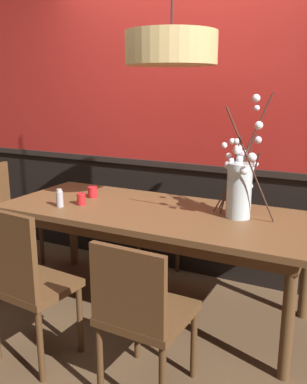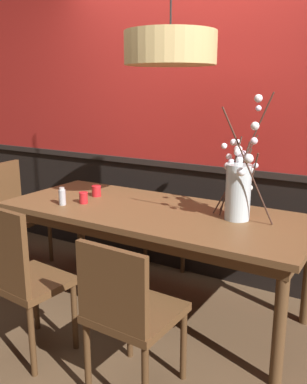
{
  "view_description": "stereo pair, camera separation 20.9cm",
  "coord_description": "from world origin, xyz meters",
  "px_view_note": "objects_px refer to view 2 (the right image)",
  "views": [
    {
      "loc": [
        1.28,
        -2.5,
        1.58
      ],
      "look_at": [
        0.0,
        0.0,
        0.88
      ],
      "focal_mm": 39.13,
      "sensor_mm": 36.0,
      "label": 1
    },
    {
      "loc": [
        1.46,
        -2.4,
        1.58
      ],
      "look_at": [
        0.0,
        0.0,
        0.88
      ],
      "focal_mm": 39.13,
      "sensor_mm": 36.0,
      "label": 2
    }
  ],
  "objects_px": {
    "candle_holder_nearer_center": "(84,198)",
    "pendant_lamp": "(170,48)",
    "chair_head_west_end": "(12,210)",
    "dining_table": "(154,220)",
    "vase_with_blossoms": "(238,187)",
    "chair_far_side_left": "(176,208)",
    "candle_holder_nearer_edge": "(96,191)",
    "chair_near_side_left": "(20,274)",
    "condiment_bottle": "(62,197)",
    "chair_near_side_right": "(128,310)"
  },
  "relations": [
    {
      "from": "candle_holder_nearer_edge",
      "to": "condiment_bottle",
      "type": "height_order",
      "value": "condiment_bottle"
    },
    {
      "from": "candle_holder_nearer_center",
      "to": "pendant_lamp",
      "type": "bearing_deg",
      "value": 9.67
    },
    {
      "from": "vase_with_blossoms",
      "to": "candle_holder_nearer_center",
      "type": "xyz_separation_m",
      "value": [
        -1.1,
        -0.23,
        -0.17
      ]
    },
    {
      "from": "chair_near_side_left",
      "to": "chair_near_side_right",
      "type": "bearing_deg",
      "value": 4.64
    },
    {
      "from": "chair_near_side_left",
      "to": "candle_holder_nearer_edge",
      "type": "relative_size",
      "value": 11.21
    },
    {
      "from": "chair_head_west_end",
      "to": "candle_holder_nearer_center",
      "type": "bearing_deg",
      "value": -8.21
    },
    {
      "from": "chair_near_side_left",
      "to": "chair_head_west_end",
      "type": "bearing_deg",
      "value": 141.17
    },
    {
      "from": "candle_holder_nearer_edge",
      "to": "condiment_bottle",
      "type": "distance_m",
      "value": 0.33
    },
    {
      "from": "chair_near_side_right",
      "to": "pendant_lamp",
      "type": "height_order",
      "value": "pendant_lamp"
    },
    {
      "from": "dining_table",
      "to": "chair_head_west_end",
      "type": "xyz_separation_m",
      "value": [
        -1.49,
        0.01,
        -0.15
      ]
    },
    {
      "from": "chair_near_side_left",
      "to": "candle_holder_nearer_center",
      "type": "distance_m",
      "value": 0.83
    },
    {
      "from": "chair_far_side_left",
      "to": "pendant_lamp",
      "type": "relative_size",
      "value": 0.81
    },
    {
      "from": "chair_near_side_right",
      "to": "pendant_lamp",
      "type": "bearing_deg",
      "value": 105.29
    },
    {
      "from": "chair_near_side_right",
      "to": "chair_near_side_left",
      "type": "bearing_deg",
      "value": -175.36
    },
    {
      "from": "chair_near_side_left",
      "to": "condiment_bottle",
      "type": "bearing_deg",
      "value": 112.44
    },
    {
      "from": "chair_near_side_left",
      "to": "chair_far_side_left",
      "type": "bearing_deg",
      "value": 87.71
    },
    {
      "from": "vase_with_blossoms",
      "to": "condiment_bottle",
      "type": "distance_m",
      "value": 1.26
    },
    {
      "from": "chair_near_side_right",
      "to": "candle_holder_nearer_center",
      "type": "height_order",
      "value": "chair_near_side_right"
    },
    {
      "from": "chair_far_side_left",
      "to": "candle_holder_nearer_edge",
      "type": "bearing_deg",
      "value": -109.83
    },
    {
      "from": "vase_with_blossoms",
      "to": "pendant_lamp",
      "type": "xyz_separation_m",
      "value": [
        -0.44,
        -0.12,
        0.85
      ]
    },
    {
      "from": "dining_table",
      "to": "chair_head_west_end",
      "type": "distance_m",
      "value": 1.5
    },
    {
      "from": "chair_far_side_left",
      "to": "pendant_lamp",
      "type": "height_order",
      "value": "pendant_lamp"
    },
    {
      "from": "condiment_bottle",
      "to": "pendant_lamp",
      "type": "distance_m",
      "value": 1.28
    },
    {
      "from": "dining_table",
      "to": "candle_holder_nearer_center",
      "type": "relative_size",
      "value": 25.55
    },
    {
      "from": "chair_head_west_end",
      "to": "condiment_bottle",
      "type": "height_order",
      "value": "chair_head_west_end"
    },
    {
      "from": "chair_near_side_left",
      "to": "candle_holder_nearer_center",
      "type": "xyz_separation_m",
      "value": [
        -0.17,
        0.77,
        0.26
      ]
    },
    {
      "from": "chair_head_west_end",
      "to": "dining_table",
      "type": "bearing_deg",
      "value": -0.44
    },
    {
      "from": "dining_table",
      "to": "chair_near_side_right",
      "type": "distance_m",
      "value": 0.93
    },
    {
      "from": "chair_near_side_left",
      "to": "candle_holder_nearer_edge",
      "type": "distance_m",
      "value": 1.04
    },
    {
      "from": "chair_near_side_right",
      "to": "condiment_bottle",
      "type": "xyz_separation_m",
      "value": [
        -0.99,
        0.6,
        0.32
      ]
    },
    {
      "from": "dining_table",
      "to": "vase_with_blossoms",
      "type": "xyz_separation_m",
      "value": [
        0.57,
        0.11,
        0.29
      ]
    },
    {
      "from": "vase_with_blossoms",
      "to": "pendant_lamp",
      "type": "height_order",
      "value": "pendant_lamp"
    },
    {
      "from": "chair_far_side_left",
      "to": "candle_holder_nearer_edge",
      "type": "relative_size",
      "value": 10.53
    },
    {
      "from": "candle_holder_nearer_center",
      "to": "pendant_lamp",
      "type": "height_order",
      "value": "pendant_lamp"
    },
    {
      "from": "vase_with_blossoms",
      "to": "candle_holder_nearer_edge",
      "type": "xyz_separation_m",
      "value": [
        -1.15,
        -0.02,
        -0.17
      ]
    },
    {
      "from": "chair_head_west_end",
      "to": "vase_with_blossoms",
      "type": "height_order",
      "value": "vase_with_blossoms"
    },
    {
      "from": "dining_table",
      "to": "chair_near_side_right",
      "type": "height_order",
      "value": "chair_near_side_right"
    },
    {
      "from": "vase_with_blossoms",
      "to": "candle_holder_nearer_edge",
      "type": "distance_m",
      "value": 1.16
    },
    {
      "from": "chair_near_side_left",
      "to": "condiment_bottle",
      "type": "height_order",
      "value": "chair_near_side_left"
    },
    {
      "from": "chair_head_west_end",
      "to": "pendant_lamp",
      "type": "xyz_separation_m",
      "value": [
        1.62,
        -0.03,
        1.3
      ]
    },
    {
      "from": "pendant_lamp",
      "to": "chair_head_west_end",
      "type": "bearing_deg",
      "value": 179.06
    },
    {
      "from": "chair_near_side_left",
      "to": "pendant_lamp",
      "type": "distance_m",
      "value": 1.63
    },
    {
      "from": "chair_head_west_end",
      "to": "chair_near_side_left",
      "type": "distance_m",
      "value": 1.45
    },
    {
      "from": "chair_near_side_left",
      "to": "vase_with_blossoms",
      "type": "distance_m",
      "value": 1.44
    },
    {
      "from": "chair_near_side_right",
      "to": "candle_holder_nearer_center",
      "type": "distance_m",
      "value": 1.17
    },
    {
      "from": "candle_holder_nearer_center",
      "to": "vase_with_blossoms",
      "type": "bearing_deg",
      "value": 12.01
    },
    {
      "from": "dining_table",
      "to": "vase_with_blossoms",
      "type": "distance_m",
      "value": 0.65
    },
    {
      "from": "dining_table",
      "to": "chair_far_side_left",
      "type": "xyz_separation_m",
      "value": [
        -0.29,
        0.88,
        -0.17
      ]
    },
    {
      "from": "chair_head_west_end",
      "to": "condiment_bottle",
      "type": "relative_size",
      "value": 7.21
    },
    {
      "from": "dining_table",
      "to": "chair_near_side_right",
      "type": "bearing_deg",
      "value": -66.93
    }
  ]
}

